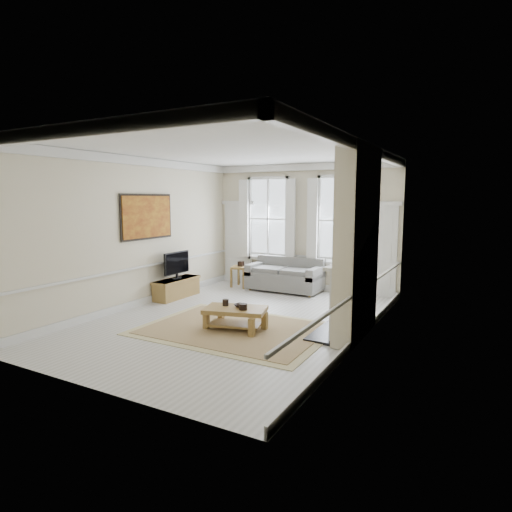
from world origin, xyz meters
The scene contains 23 objects.
floor centered at (0.00, 0.00, 0.00)m, with size 7.20×7.20×0.00m, color #B7B5AD.
ceiling centered at (0.00, 0.00, 3.40)m, with size 7.20×7.20×0.00m, color white.
back_wall centered at (0.00, 3.60, 1.70)m, with size 5.20×5.20×0.00m, color beige.
left_wall centered at (-2.60, 0.00, 1.70)m, with size 7.20×7.20×0.00m, color beige.
right_wall centered at (2.60, 0.00, 1.70)m, with size 7.20×7.20×0.00m, color beige.
window_left centered at (-1.05, 3.55, 1.90)m, with size 1.26×0.20×2.20m, color #B2BCC6, non-canonical shape.
window_right centered at (1.05, 3.55, 1.90)m, with size 1.26×0.20×2.20m, color #B2BCC6, non-canonical shape.
door_left centered at (-2.05, 3.56, 1.15)m, with size 0.90×0.08×2.30m, color silver.
door_right centered at (2.05, 3.56, 1.15)m, with size 0.90×0.08×2.30m, color silver.
painting centered at (-2.56, 0.30, 2.05)m, with size 0.05×1.66×1.06m, color #C28A21.
chimney_breast centered at (2.43, 0.20, 1.70)m, with size 0.35×1.70×3.38m, color beige.
hearth centered at (2.00, 0.20, 0.03)m, with size 0.55×1.50×0.05m, color black.
fireplace centered at (2.20, 0.20, 0.73)m, with size 0.21×1.45×1.33m.
mirror centered at (2.21, 0.20, 2.05)m, with size 0.06×1.26×1.06m, color gold.
sofa centered at (-0.30, 3.11, 0.37)m, with size 1.97×0.96×0.89m.
side_table centered at (-1.59, 2.93, 0.48)m, with size 0.59×0.59×0.59m.
rug centered at (0.34, -0.53, 0.01)m, with size 3.50×2.60×0.02m, color #9F8152.
coffee_table centered at (0.34, -0.53, 0.35)m, with size 1.29×0.96×0.43m.
ceramic_pot_a centered at (0.09, -0.48, 0.49)m, with size 0.12×0.12×0.12m, color black.
ceramic_pot_b centered at (0.54, -0.58, 0.48)m, with size 0.16×0.16×0.11m, color black.
bowl centered at (0.39, -0.43, 0.46)m, with size 0.22×0.22×0.05m, color black.
tv_stand centered at (-2.34, 1.03, 0.24)m, with size 0.43×1.35×0.48m, color olive.
tv centered at (-2.32, 1.03, 0.88)m, with size 0.08×0.90×0.68m.
Camera 1 is at (4.45, -7.23, 2.47)m, focal length 30.00 mm.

